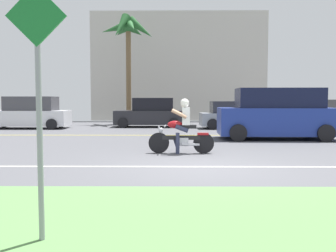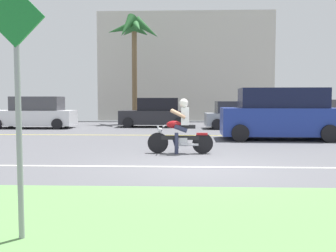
{
  "view_description": "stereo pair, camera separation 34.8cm",
  "coord_description": "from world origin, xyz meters",
  "px_view_note": "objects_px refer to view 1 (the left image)",
  "views": [
    {
      "loc": [
        -0.69,
        -8.51,
        1.54
      ],
      "look_at": [
        -0.81,
        3.14,
        0.72
      ],
      "focal_mm": 40.22,
      "sensor_mm": 36.0,
      "label": 1
    },
    {
      "loc": [
        -0.34,
        -8.5,
        1.54
      ],
      "look_at": [
        -0.81,
        3.14,
        0.72
      ],
      "focal_mm": 40.22,
      "sensor_mm": 36.0,
      "label": 2
    }
  ],
  "objects_px": {
    "parked_car_1": "(150,113)",
    "palm_tree_0": "(128,34)",
    "parked_car_3": "(322,113)",
    "suv_nearby": "(277,115)",
    "parked_car_2": "(235,116)",
    "street_sign": "(38,90)",
    "parked_car_0": "(28,114)",
    "motorcyclist": "(182,130)"
  },
  "relations": [
    {
      "from": "parked_car_1",
      "to": "palm_tree_0",
      "type": "distance_m",
      "value": 5.81
    },
    {
      "from": "parked_car_1",
      "to": "parked_car_3",
      "type": "distance_m",
      "value": 10.27
    },
    {
      "from": "suv_nearby",
      "to": "parked_car_3",
      "type": "distance_m",
      "value": 9.25
    },
    {
      "from": "parked_car_1",
      "to": "parked_car_2",
      "type": "relative_size",
      "value": 1.01
    },
    {
      "from": "street_sign",
      "to": "suv_nearby",
      "type": "bearing_deg",
      "value": 63.13
    },
    {
      "from": "parked_car_0",
      "to": "palm_tree_0",
      "type": "relative_size",
      "value": 0.65
    },
    {
      "from": "street_sign",
      "to": "parked_car_2",
      "type": "bearing_deg",
      "value": 73.74
    },
    {
      "from": "parked_car_0",
      "to": "parked_car_1",
      "type": "xyz_separation_m",
      "value": [
        6.48,
        1.22,
        -0.03
      ]
    },
    {
      "from": "street_sign",
      "to": "motorcyclist",
      "type": "bearing_deg",
      "value": 76.38
    },
    {
      "from": "parked_car_1",
      "to": "parked_car_0",
      "type": "bearing_deg",
      "value": -169.33
    },
    {
      "from": "motorcyclist",
      "to": "parked_car_3",
      "type": "relative_size",
      "value": 0.44
    },
    {
      "from": "parked_car_0",
      "to": "parked_car_2",
      "type": "height_order",
      "value": "parked_car_0"
    },
    {
      "from": "parked_car_2",
      "to": "parked_car_1",
      "type": "bearing_deg",
      "value": 165.76
    },
    {
      "from": "parked_car_1",
      "to": "street_sign",
      "type": "distance_m",
      "value": 17.39
    },
    {
      "from": "suv_nearby",
      "to": "palm_tree_0",
      "type": "bearing_deg",
      "value": 126.51
    },
    {
      "from": "motorcyclist",
      "to": "palm_tree_0",
      "type": "bearing_deg",
      "value": 102.99
    },
    {
      "from": "suv_nearby",
      "to": "palm_tree_0",
      "type": "xyz_separation_m",
      "value": [
        -6.85,
        9.26,
        4.71
      ]
    },
    {
      "from": "street_sign",
      "to": "parked_car_1",
      "type": "bearing_deg",
      "value": 89.46
    },
    {
      "from": "suv_nearby",
      "to": "parked_car_3",
      "type": "relative_size",
      "value": 1.09
    },
    {
      "from": "parked_car_0",
      "to": "parked_car_3",
      "type": "bearing_deg",
      "value": 8.52
    },
    {
      "from": "parked_car_3",
      "to": "palm_tree_0",
      "type": "relative_size",
      "value": 0.62
    },
    {
      "from": "parked_car_2",
      "to": "suv_nearby",
      "type": "bearing_deg",
      "value": -82.24
    },
    {
      "from": "suv_nearby",
      "to": "street_sign",
      "type": "distance_m",
      "value": 12.12
    },
    {
      "from": "motorcyclist",
      "to": "palm_tree_0",
      "type": "xyz_separation_m",
      "value": [
        -3.04,
        13.2,
        5.01
      ]
    },
    {
      "from": "suv_nearby",
      "to": "palm_tree_0",
      "type": "distance_m",
      "value": 12.45
    },
    {
      "from": "parked_car_3",
      "to": "street_sign",
      "type": "bearing_deg",
      "value": -119.05
    },
    {
      "from": "motorcyclist",
      "to": "parked_car_2",
      "type": "distance_m",
      "value": 9.85
    },
    {
      "from": "motorcyclist",
      "to": "parked_car_0",
      "type": "height_order",
      "value": "parked_car_0"
    },
    {
      "from": "suv_nearby",
      "to": "street_sign",
      "type": "xyz_separation_m",
      "value": [
        -5.47,
        -10.79,
        0.68
      ]
    },
    {
      "from": "suv_nearby",
      "to": "parked_car_1",
      "type": "height_order",
      "value": "suv_nearby"
    },
    {
      "from": "parked_car_2",
      "to": "parked_car_3",
      "type": "height_order",
      "value": "parked_car_3"
    },
    {
      "from": "suv_nearby",
      "to": "parked_car_1",
      "type": "xyz_separation_m",
      "value": [
        -5.3,
        6.58,
        -0.2
      ]
    },
    {
      "from": "parked_car_2",
      "to": "palm_tree_0",
      "type": "bearing_deg",
      "value": 147.88
    },
    {
      "from": "parked_car_2",
      "to": "street_sign",
      "type": "distance_m",
      "value": 16.91
    },
    {
      "from": "parked_car_2",
      "to": "parked_car_0",
      "type": "bearing_deg",
      "value": -179.68
    },
    {
      "from": "parked_car_2",
      "to": "street_sign",
      "type": "height_order",
      "value": "street_sign"
    },
    {
      "from": "motorcyclist",
      "to": "parked_car_1",
      "type": "bearing_deg",
      "value": 98.09
    },
    {
      "from": "parked_car_1",
      "to": "suv_nearby",
      "type": "bearing_deg",
      "value": -51.13
    },
    {
      "from": "suv_nearby",
      "to": "parked_car_0",
      "type": "bearing_deg",
      "value": 155.54
    },
    {
      "from": "parked_car_0",
      "to": "palm_tree_0",
      "type": "bearing_deg",
      "value": 38.35
    },
    {
      "from": "motorcyclist",
      "to": "parked_car_3",
      "type": "height_order",
      "value": "motorcyclist"
    },
    {
      "from": "suv_nearby",
      "to": "parked_car_3",
      "type": "bearing_deg",
      "value": 58.11
    }
  ]
}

